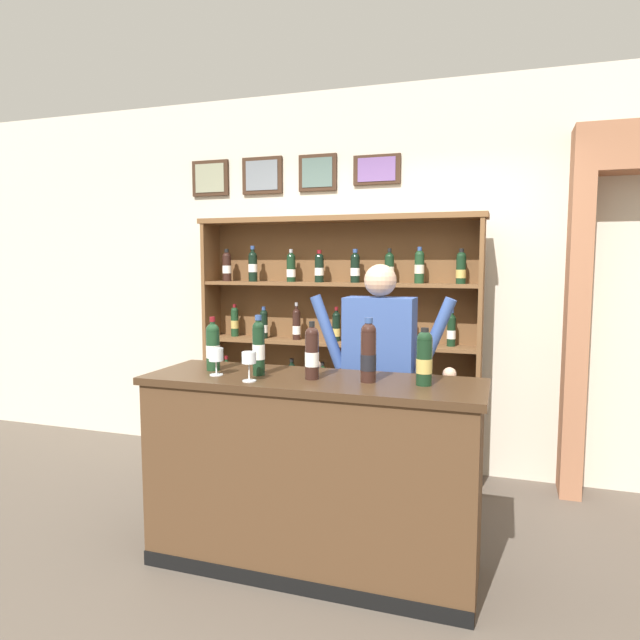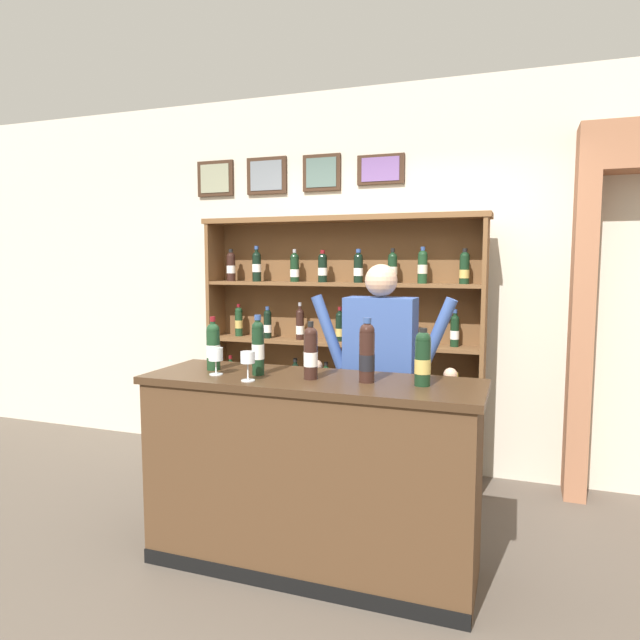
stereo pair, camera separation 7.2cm
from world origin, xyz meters
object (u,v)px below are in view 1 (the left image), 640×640
object	(u,v)px
tasting_bottle_vin_santo	(424,357)
wine_glass_right	(249,360)
shopkeeper	(379,367)
tasting_bottle_brunello	(259,346)
tasting_bottle_rosso	(213,346)
wine_glass_center	(216,356)
tasting_bottle_bianco	(369,352)
tasting_counter	(312,473)
wine_shelf	(337,338)
tasting_bottle_riserva	(312,352)

from	to	relation	value
tasting_bottle_vin_santo	wine_glass_right	xyz separation A→B (m)	(-0.87, -0.19, -0.03)
wine_glass_right	shopkeeper	bearing A→B (deg)	54.60
shopkeeper	tasting_bottle_brunello	xyz separation A→B (m)	(-0.54, -0.58, 0.18)
tasting_bottle_rosso	wine_glass_right	world-z (taller)	tasting_bottle_rosso
tasting_bottle_brunello	wine_glass_center	distance (m)	0.24
shopkeeper	tasting_bottle_bianco	xyz separation A→B (m)	(0.06, -0.55, 0.18)
shopkeeper	wine_glass_right	world-z (taller)	shopkeeper
tasting_counter	wine_glass_center	bearing A→B (deg)	-169.93
tasting_bottle_bianco	wine_glass_right	size ratio (longest dim) A/B	2.15
wine_glass_right	wine_shelf	bearing A→B (deg)	89.86
tasting_bottle_bianco	wine_glass_center	xyz separation A→B (m)	(-0.82, -0.10, -0.05)
tasting_counter	tasting_bottle_vin_santo	xyz separation A→B (m)	(0.59, 0.01, 0.67)
tasting_bottle_riserva	tasting_bottle_vin_santo	xyz separation A→B (m)	(0.58, 0.04, -0.00)
tasting_bottle_brunello	wine_glass_center	bearing A→B (deg)	-161.41
shopkeeper	wine_glass_center	world-z (taller)	shopkeeper
tasting_bottle_brunello	shopkeeper	bearing A→B (deg)	46.81
tasting_bottle_vin_santo	wine_glass_right	bearing A→B (deg)	-167.56
tasting_bottle_brunello	tasting_bottle_vin_santo	world-z (taller)	tasting_bottle_brunello
wine_shelf	shopkeeper	xyz separation A→B (m)	(0.52, -0.84, -0.05)
tasting_bottle_rosso	wine_glass_center	xyz separation A→B (m)	(0.08, -0.12, -0.03)
wine_shelf	tasting_bottle_brunello	bearing A→B (deg)	-90.90
tasting_bottle_brunello	tasting_counter	bearing A→B (deg)	3.47
wine_glass_right	tasting_counter	bearing A→B (deg)	32.45
tasting_bottle_brunello	wine_glass_right	distance (m)	0.17
tasting_bottle_brunello	tasting_bottle_vin_santo	bearing A→B (deg)	2.09
tasting_bottle_rosso	wine_glass_right	size ratio (longest dim) A/B	1.98
tasting_bottle_bianco	wine_glass_right	bearing A→B (deg)	-162.70
wine_shelf	tasting_bottle_bianco	distance (m)	1.51
wine_shelf	tasting_bottle_rosso	size ratio (longest dim) A/B	7.27
tasting_bottle_brunello	tasting_bottle_vin_santo	xyz separation A→B (m)	(0.89, 0.03, -0.02)
tasting_bottle_riserva	tasting_bottle_bianco	distance (m)	0.30
tasting_bottle_riserva	wine_glass_center	size ratio (longest dim) A/B	2.06
tasting_bottle_rosso	tasting_bottle_riserva	distance (m)	0.61
wine_glass_center	wine_glass_right	world-z (taller)	wine_glass_right
tasting_counter	tasting_bottle_vin_santo	size ratio (longest dim) A/B	6.27
tasting_bottle_brunello	tasting_bottle_riserva	bearing A→B (deg)	-0.96
shopkeeper	wine_glass_right	size ratio (longest dim) A/B	10.68
tasting_counter	shopkeeper	world-z (taller)	shopkeeper
tasting_bottle_bianco	tasting_bottle_brunello	bearing A→B (deg)	-177.78
wine_shelf	wine_glass_center	size ratio (longest dim) A/B	14.95
wine_shelf	tasting_bottle_vin_santo	world-z (taller)	wine_shelf
tasting_bottle_riserva	wine_glass_center	world-z (taller)	tasting_bottle_riserva
wine_glass_center	wine_glass_right	distance (m)	0.25
wine_glass_right	wine_glass_center	bearing A→B (deg)	160.18
tasting_counter	wine_glass_center	distance (m)	0.82
wine_glass_center	tasting_bottle_brunello	bearing A→B (deg)	18.59
tasting_counter	tasting_bottle_rosso	xyz separation A→B (m)	(-0.60, 0.03, 0.66)
shopkeeper	wine_glass_center	xyz separation A→B (m)	(-0.76, -0.65, 0.13)
tasting_bottle_brunello	wine_glass_center	xyz separation A→B (m)	(-0.22, -0.07, -0.05)
wine_shelf	tasting_counter	xyz separation A→B (m)	(0.28, -1.40, -0.55)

